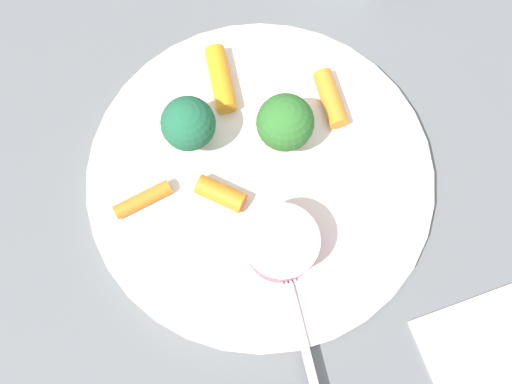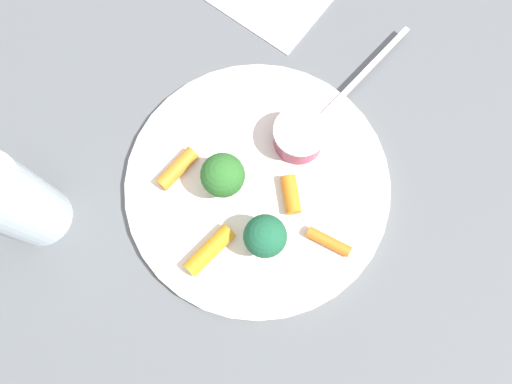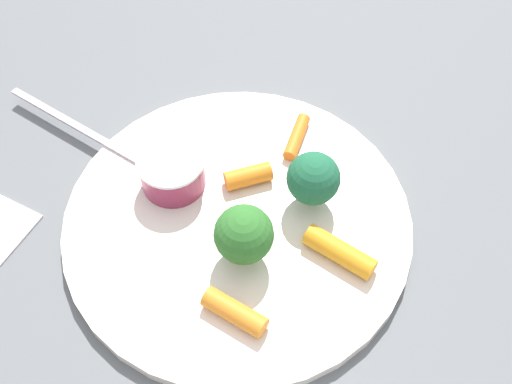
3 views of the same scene
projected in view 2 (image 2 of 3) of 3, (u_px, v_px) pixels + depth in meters
ground_plane at (258, 187)px, 0.54m from camera, size 2.40×2.40×0.00m
plate at (258, 185)px, 0.54m from camera, size 0.29×0.29×0.01m
sauce_cup at (299, 136)px, 0.53m from camera, size 0.06×0.06×0.03m
broccoli_floret_0 at (223, 175)px, 0.50m from camera, size 0.05×0.05×0.05m
broccoli_floret_1 at (265, 236)px, 0.49m from camera, size 0.04×0.04×0.05m
carrot_stick_0 at (177, 169)px, 0.53m from camera, size 0.03×0.05×0.02m
carrot_stick_1 at (292, 193)px, 0.52m from camera, size 0.03×0.04×0.02m
carrot_stick_2 at (329, 242)px, 0.51m from camera, size 0.05×0.02×0.01m
carrot_stick_3 at (210, 250)px, 0.50m from camera, size 0.04×0.06×0.02m
fork at (353, 85)px, 0.56m from camera, size 0.08×0.18×0.00m
drinking_glass at (16, 202)px, 0.47m from camera, size 0.06×0.06×0.13m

